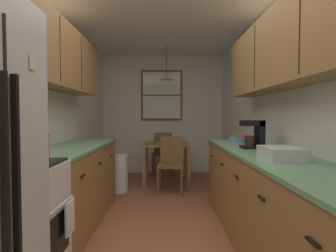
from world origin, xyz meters
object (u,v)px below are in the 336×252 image
fruit_bowl (238,139)px  dish_rack (282,153)px  stove_range (9,230)px  dining_chair_near (171,161)px  dining_table (166,150)px  trash_bin (119,173)px  coffee_maker (255,134)px  dining_chair_far (162,152)px  storage_canister (42,143)px

fruit_bowl → dish_rack: size_ratio=0.77×
stove_range → dining_chair_near: bearing=65.9°
dining_table → trash_bin: (-0.78, -0.58, -0.30)m
fruit_bowl → dish_rack: 1.41m
trash_bin → coffee_maker: 2.42m
dining_chair_far → storage_canister: size_ratio=4.23×
storage_canister → fruit_bowl: 2.32m
trash_bin → dish_rack: dish_rack is taller
coffee_maker → fruit_bowl: 0.66m
storage_canister → dish_rack: 1.98m
stove_range → dining_table: stove_range is taller
dining_chair_near → trash_bin: size_ratio=1.46×
dish_rack → dining_chair_far: bearing=105.4°
coffee_maker → stove_range: bearing=-152.8°
stove_range → trash_bin: bearing=83.5°
dining_chair_near → dish_rack: dish_rack is taller
stove_range → dining_chair_near: size_ratio=1.22×
fruit_bowl → dish_rack: bearing=-91.9°
dining_chair_near → storage_canister: size_ratio=4.23×
stove_range → fruit_bowl: (2.00, 1.68, 0.46)m
dining_table → fruit_bowl: 1.78m
stove_range → dining_table: 3.34m
storage_canister → trash_bin: bearing=81.8°
trash_bin → dish_rack: (1.66, -2.32, 0.64)m
dining_chair_far → fruit_bowl: bearing=-64.2°
dining_chair_far → dining_chair_near: bearing=-82.8°
dining_chair_near → coffee_maker: bearing=-61.0°
dining_table → fruit_bowl: size_ratio=3.15×
dining_table → dining_chair_far: size_ratio=0.92×
dining_table → storage_canister: bearing=-112.1°
dining_table → coffee_maker: size_ratio=2.80×
dining_table → storage_canister: (-1.08, -2.65, 0.40)m
storage_canister → dining_chair_near: bearing=60.7°
storage_canister → dish_rack: storage_canister is taller
dish_rack → dining_table: bearing=107.0°
fruit_bowl → dish_rack: dish_rack is taller
fruit_bowl → trash_bin: bearing=152.1°
dining_table → trash_bin: size_ratio=1.34×
coffee_maker → fruit_bowl: bearing=89.5°
dish_rack → dining_chair_near: bearing=109.4°
stove_range → coffee_maker: 2.32m
dining_table → storage_canister: size_ratio=3.88×
dining_chair_far → trash_bin: (-0.70, -1.18, -0.19)m
dining_chair_near → storage_canister: 2.40m
dining_chair_far → coffee_maker: bearing=-69.9°
dining_table → dish_rack: (0.88, -2.89, 0.34)m
dining_chair_far → fruit_bowl: 2.35m
stove_range → dish_rack: (1.95, 0.27, 0.48)m
dining_chair_far → storage_canister: (-1.00, -3.25, 0.51)m
trash_bin → fruit_bowl: (1.71, -0.90, 0.63)m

